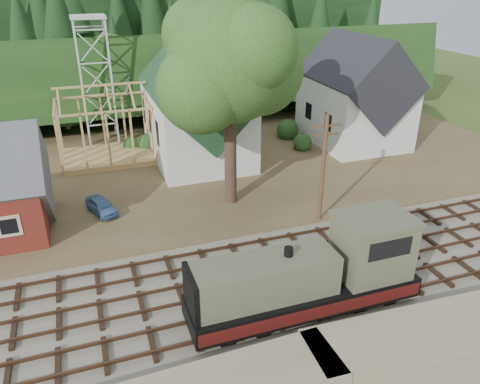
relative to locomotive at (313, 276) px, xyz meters
name	(u,v)px	position (x,y,z in m)	size (l,w,h in m)	color
ground	(253,285)	(-2.17, 3.00, -2.14)	(140.00, 140.00, 0.00)	#384C1E
railroad_bed	(253,284)	(-2.17, 3.00, -2.06)	(64.00, 11.00, 0.16)	#726B5B
village_flat	(182,168)	(-2.17, 21.00, -1.99)	(64.00, 26.00, 0.30)	brown
hillside	(142,104)	(-2.17, 45.00, -2.14)	(70.00, 28.00, 8.00)	#1E3F19
ridge	(127,79)	(-2.17, 61.00, -2.14)	(80.00, 20.00, 12.00)	black
church	(197,107)	(-0.17, 22.68, 3.04)	(8.40, 15.17, 13.00)	silver
farmhouse	(355,97)	(15.83, 22.00, 2.72)	(8.40, 10.80, 10.60)	silver
timber_frame	(105,129)	(-8.17, 25.00, 1.12)	(8.20, 6.20, 6.99)	tan
lattice_tower	(91,42)	(-8.17, 31.00, 7.89)	(3.20, 3.20, 12.12)	silver
big_tree	(232,70)	(0.00, 13.08, 8.08)	(10.90, 8.40, 14.70)	#38281E
telegraph_pole_near	(323,168)	(4.83, 8.20, 2.11)	(2.20, 0.28, 8.00)	#4C331E
locomotive	(313,276)	(0.00, 0.00, 0.00)	(12.12, 3.03, 4.84)	black
car_blue	(101,206)	(-9.62, 14.33, -1.27)	(1.34, 3.33, 1.14)	#5079AB
car_red	(375,135)	(18.13, 21.16, -1.21)	(2.08, 4.52, 1.26)	red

